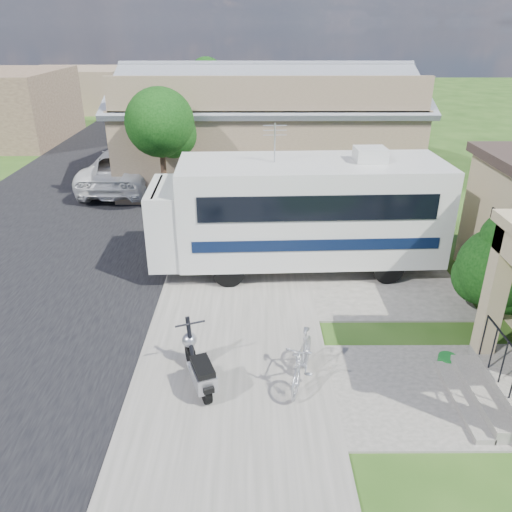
{
  "coord_description": "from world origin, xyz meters",
  "views": [
    {
      "loc": [
        -0.56,
        -8.61,
        6.51
      ],
      "look_at": [
        -0.5,
        2.5,
        1.3
      ],
      "focal_mm": 35.0,
      "sensor_mm": 36.0,
      "label": 1
    }
  ],
  "objects_px": {
    "motorhome": "(299,210)",
    "bicycle": "(302,362)",
    "garden_hose": "(447,361)",
    "pickup_truck": "(127,167)",
    "van": "(147,134)",
    "shrub": "(502,265)",
    "scooter": "(199,367)"
  },
  "relations": [
    {
      "from": "motorhome",
      "to": "bicycle",
      "type": "height_order",
      "value": "motorhome"
    },
    {
      "from": "garden_hose",
      "to": "pickup_truck",
      "type": "bearing_deg",
      "value": 127.04
    },
    {
      "from": "motorhome",
      "to": "bicycle",
      "type": "xyz_separation_m",
      "value": [
        -0.35,
        -5.21,
        -1.24
      ]
    },
    {
      "from": "bicycle",
      "to": "van",
      "type": "height_order",
      "value": "van"
    },
    {
      "from": "shrub",
      "to": "van",
      "type": "relative_size",
      "value": 0.45
    },
    {
      "from": "van",
      "to": "garden_hose",
      "type": "distance_m",
      "value": 22.11
    },
    {
      "from": "scooter",
      "to": "shrub",
      "type": "bearing_deg",
      "value": 1.07
    },
    {
      "from": "scooter",
      "to": "pickup_truck",
      "type": "distance_m",
      "value": 14.04
    },
    {
      "from": "motorhome",
      "to": "pickup_truck",
      "type": "height_order",
      "value": "motorhome"
    },
    {
      "from": "scooter",
      "to": "garden_hose",
      "type": "distance_m",
      "value": 5.18
    },
    {
      "from": "scooter",
      "to": "pickup_truck",
      "type": "height_order",
      "value": "pickup_truck"
    },
    {
      "from": "shrub",
      "to": "scooter",
      "type": "distance_m",
      "value": 7.45
    },
    {
      "from": "scooter",
      "to": "van",
      "type": "bearing_deg",
      "value": 83.21
    },
    {
      "from": "shrub",
      "to": "pickup_truck",
      "type": "distance_m",
      "value": 15.51
    },
    {
      "from": "motorhome",
      "to": "garden_hose",
      "type": "relative_size",
      "value": 21.03
    },
    {
      "from": "motorhome",
      "to": "bicycle",
      "type": "bearing_deg",
      "value": -96.08
    },
    {
      "from": "motorhome",
      "to": "scooter",
      "type": "distance_m",
      "value": 5.97
    },
    {
      "from": "scooter",
      "to": "garden_hose",
      "type": "relative_size",
      "value": 4.3
    },
    {
      "from": "shrub",
      "to": "garden_hose",
      "type": "relative_size",
      "value": 6.89
    },
    {
      "from": "garden_hose",
      "to": "motorhome",
      "type": "bearing_deg",
      "value": 120.95
    },
    {
      "from": "bicycle",
      "to": "garden_hose",
      "type": "xyz_separation_m",
      "value": [
        3.12,
        0.59,
        -0.44
      ]
    },
    {
      "from": "shrub",
      "to": "pickup_truck",
      "type": "xyz_separation_m",
      "value": [
        -11.29,
        10.62,
        -0.51
      ]
    },
    {
      "from": "motorhome",
      "to": "shrub",
      "type": "relative_size",
      "value": 3.05
    },
    {
      "from": "motorhome",
      "to": "scooter",
      "type": "xyz_separation_m",
      "value": [
        -2.34,
        -5.35,
        -1.26
      ]
    },
    {
      "from": "motorhome",
      "to": "garden_hose",
      "type": "bearing_deg",
      "value": -61.33
    },
    {
      "from": "motorhome",
      "to": "pickup_truck",
      "type": "xyz_separation_m",
      "value": [
        -6.74,
        7.98,
        -0.92
      ]
    },
    {
      "from": "van",
      "to": "bicycle",
      "type": "bearing_deg",
      "value": -75.84
    },
    {
      "from": "bicycle",
      "to": "van",
      "type": "relative_size",
      "value": 0.29
    },
    {
      "from": "shrub",
      "to": "motorhome",
      "type": "bearing_deg",
      "value": 149.87
    },
    {
      "from": "scooter",
      "to": "van",
      "type": "height_order",
      "value": "van"
    },
    {
      "from": "pickup_truck",
      "to": "van",
      "type": "bearing_deg",
      "value": -83.25
    },
    {
      "from": "motorhome",
      "to": "pickup_truck",
      "type": "bearing_deg",
      "value": 127.9
    }
  ]
}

